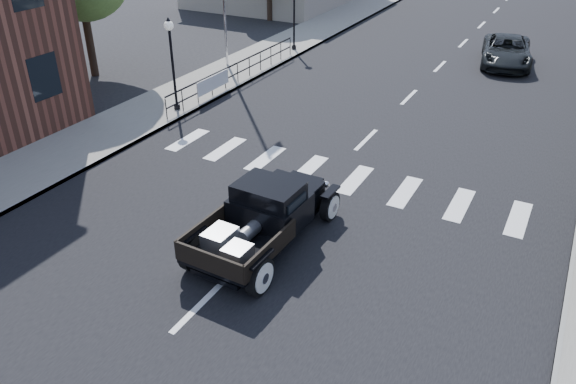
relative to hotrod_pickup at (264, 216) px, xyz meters
The scene contains 10 objects.
ground 0.89m from the hotrod_pickup, 103.65° to the left, with size 120.00×120.00×0.00m, color black.
road 15.30m from the hotrod_pickup, 90.25° to the left, with size 14.00×80.00×0.02m, color black.
road_markings 10.31m from the hotrod_pickup, 90.38° to the left, with size 12.00×60.00×0.06m, color silver, non-canonical shape.
sidewalk_left 17.53m from the hotrod_pickup, 119.28° to the left, with size 3.00×80.00×0.15m, color gray.
railing 12.65m from the hotrod_pickup, 125.63° to the left, with size 0.08×10.00×1.00m, color black, non-canonical shape.
banner 11.04m from the hotrod_pickup, 131.36° to the left, with size 0.04×2.20×0.60m, color silver, non-canonical shape.
lamp_post_b 9.97m from the hotrod_pickup, 140.69° to the left, with size 0.36×0.36×3.55m, color black, non-canonical shape.
lamp_post_c 18.03m from the hotrod_pickup, 115.22° to the left, with size 0.36×0.36×3.55m, color black, non-canonical shape.
hotrod_pickup is the anchor object (origin of this frame).
second_car 19.29m from the hotrod_pickup, 82.06° to the left, with size 2.25×4.89×1.36m, color black.
Camera 1 is at (6.16, -10.44, 8.20)m, focal length 35.00 mm.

